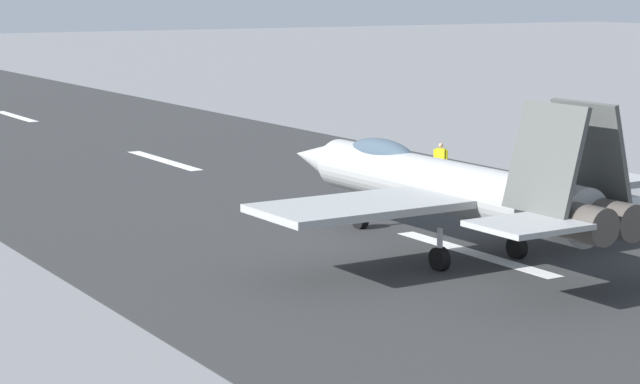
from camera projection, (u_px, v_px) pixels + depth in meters
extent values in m
plane|color=slate|center=(460.00, 250.00, 40.48)|extent=(400.00, 400.00, 0.00)
cube|color=#303132|center=(460.00, 249.00, 40.47)|extent=(240.00, 26.00, 0.02)
cube|color=white|center=(474.00, 253.00, 39.84)|extent=(8.00, 0.70, 0.00)
cube|color=white|center=(164.00, 160.00, 61.21)|extent=(8.00, 0.70, 0.00)
cube|color=white|center=(16.00, 116.00, 82.19)|extent=(8.00, 0.70, 0.00)
cylinder|color=#A0A3A2|center=(445.00, 187.00, 39.42)|extent=(13.10, 1.97, 1.78)
cone|color=#A0A3A2|center=(317.00, 158.00, 46.13)|extent=(3.04, 1.56, 1.51)
ellipsoid|color=#3F5160|center=(382.00, 154.00, 42.38)|extent=(3.62, 1.15, 1.10)
cylinder|color=#47423D|center=(577.00, 222.00, 33.54)|extent=(2.22, 1.13, 1.10)
cylinder|color=#47423D|center=(605.00, 218.00, 34.12)|extent=(2.22, 1.13, 1.10)
cube|color=#A0A3A2|center=(359.00, 206.00, 36.44)|extent=(3.49, 6.49, 0.24)
cube|color=#A0A3A2|center=(558.00, 183.00, 40.76)|extent=(3.49, 6.49, 0.24)
cube|color=#A0A3A2|center=(528.00, 225.00, 32.55)|extent=(2.44, 2.83, 0.16)
cube|color=#4C4F4D|center=(545.00, 159.00, 33.90)|extent=(2.61, 0.98, 3.14)
cube|color=#4C4F4D|center=(591.00, 154.00, 34.85)|extent=(2.61, 0.98, 3.14)
cylinder|color=silver|center=(360.00, 210.00, 43.88)|extent=(0.18, 0.18, 1.40)
cylinder|color=black|center=(360.00, 219.00, 43.94)|extent=(0.76, 0.31, 0.76)
cylinder|color=silver|center=(440.00, 249.00, 37.35)|extent=(0.18, 0.18, 1.40)
cylinder|color=black|center=(440.00, 259.00, 37.40)|extent=(0.76, 0.31, 0.76)
cylinder|color=silver|center=(517.00, 238.00, 39.03)|extent=(0.18, 0.18, 1.40)
cylinder|color=black|center=(517.00, 247.00, 39.08)|extent=(0.76, 0.31, 0.76)
cube|color=#1E2338|center=(440.00, 167.00, 56.22)|extent=(0.24, 0.36, 0.83)
cube|color=yellow|center=(441.00, 154.00, 56.12)|extent=(0.52, 0.49, 0.57)
sphere|color=tan|center=(441.00, 145.00, 56.04)|extent=(0.22, 0.22, 0.22)
cylinder|color=yellow|center=(447.00, 155.00, 56.01)|extent=(0.10, 0.10, 0.53)
cylinder|color=yellow|center=(435.00, 155.00, 56.23)|extent=(0.10, 0.10, 0.53)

